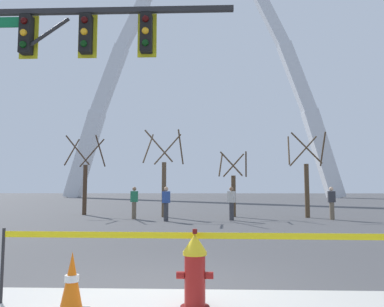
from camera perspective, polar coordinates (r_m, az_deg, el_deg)
The scene contains 14 objects.
ground_plane at distance 5.86m, azimuth -2.97°, elevation -20.15°, with size 240.00×240.00×0.00m, color #474749.
fire_hydrant at distance 4.89m, azimuth 0.44°, elevation -17.52°, with size 0.46×0.48×0.99m.
caution_tape_barrier at distance 4.94m, azimuth 5.92°, elevation -14.80°, with size 6.03×0.20×0.98m.
traffic_cone_by_hydrant at distance 5.00m, azimuth -17.84°, elevation -18.27°, with size 0.36×0.36×0.73m.
traffic_signal_gantry at distance 9.48m, azimuth -22.18°, elevation 12.02°, with size 6.42×0.44×6.00m.
monument_arch at distance 66.76m, azimuth 1.58°, elevation 10.61°, with size 47.50×2.48×45.47m.
tree_far_left at distance 22.66m, azimuth -15.97°, elevation -3.87°, with size 2.08×2.10×4.53m.
tree_left_mid at distance 20.16m, azimuth -4.30°, elevation -3.84°, with size 2.11×2.12×4.58m.
tree_center_left at distance 20.40m, azimuth 6.32°, elevation -5.23°, with size 1.61×1.62×3.47m.
tree_center_right at distance 20.54m, azimuth 17.03°, elevation -3.88°, with size 2.02×2.03×4.39m.
pedestrian_walking_left at distance 18.12m, azimuth 6.03°, elevation -7.51°, with size 0.39×0.36×1.59m.
pedestrian_standing_center at distance 17.54m, azimuth -3.97°, elevation -7.60°, with size 0.38×0.38×1.59m.
pedestrian_walking_right at distance 19.04m, azimuth -8.80°, elevation -7.37°, with size 0.36×0.23×1.59m.
pedestrian_near_trees at distance 19.57m, azimuth 20.50°, elevation -7.04°, with size 0.36×0.24×1.59m.
Camera 1 is at (0.49, -5.65, 1.49)m, focal length 35.04 mm.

